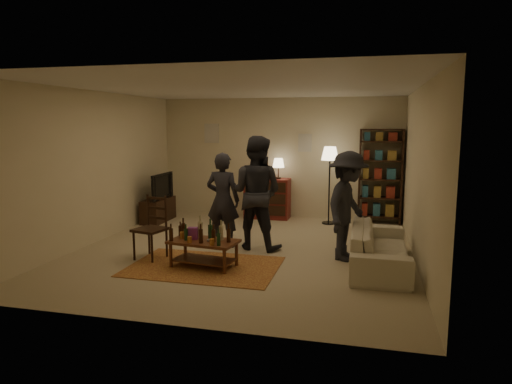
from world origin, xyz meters
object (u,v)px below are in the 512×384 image
(floor_lamp, at_px, (330,159))
(sofa, at_px, (380,247))
(person_by_sofa, at_px, (347,206))
(dresser, at_px, (268,197))
(bookshelf, at_px, (380,175))
(tv_stand, at_px, (158,204))
(person_right, at_px, (256,193))
(person_left, at_px, (223,200))
(coffee_table, at_px, (203,242))
(dining_chair, at_px, (152,225))

(floor_lamp, height_order, sofa, floor_lamp)
(sofa, xyz_separation_m, person_by_sofa, (-0.50, 0.28, 0.55))
(dresser, xyz_separation_m, person_by_sofa, (1.89, -2.84, 0.38))
(bookshelf, bearing_deg, dresser, -178.43)
(tv_stand, relative_size, person_by_sofa, 0.62)
(sofa, xyz_separation_m, person_right, (-2.04, 0.58, 0.66))
(bookshelf, bearing_deg, sofa, -90.82)
(person_by_sofa, bearing_deg, person_left, 99.92)
(floor_lamp, distance_m, sofa, 3.19)
(coffee_table, distance_m, sofa, 2.63)
(person_right, bearing_deg, sofa, 173.49)
(sofa, bearing_deg, tv_stand, 64.66)
(dining_chair, relative_size, person_by_sofa, 0.60)
(bookshelf, bearing_deg, person_right, -128.76)
(coffee_table, xyz_separation_m, tv_stand, (-2.09, 2.82, 0.01))
(tv_stand, height_order, person_right, person_right)
(bookshelf, relative_size, person_left, 1.23)
(coffee_table, height_order, bookshelf, bookshelf)
(sofa, bearing_deg, floor_lamp, 19.35)
(tv_stand, bearing_deg, person_left, -38.92)
(tv_stand, relative_size, person_left, 0.65)
(sofa, bearing_deg, coffee_table, 103.70)
(coffee_table, height_order, dining_chair, dining_chair)
(person_left, bearing_deg, coffee_table, 96.75)
(coffee_table, xyz_separation_m, person_left, (-0.07, 1.19, 0.44))
(person_by_sofa, bearing_deg, sofa, -101.23)
(floor_lamp, bearing_deg, coffee_table, -114.33)
(bookshelf, relative_size, floor_lamp, 1.22)
(bookshelf, relative_size, person_right, 1.05)
(tv_stand, xyz_separation_m, sofa, (4.64, -2.20, -0.08))
(dresser, xyz_separation_m, floor_lamp, (1.40, -0.28, 0.92))
(sofa, height_order, person_right, person_right)
(dresser, height_order, bookshelf, bookshelf)
(person_left, height_order, person_by_sofa, person_by_sofa)
(coffee_table, distance_m, floor_lamp, 3.93)
(floor_lamp, bearing_deg, sofa, -70.65)
(person_by_sofa, bearing_deg, dresser, 51.45)
(tv_stand, bearing_deg, coffee_table, -53.53)
(sofa, bearing_deg, person_right, 74.04)
(floor_lamp, height_order, person_by_sofa, person_by_sofa)
(dining_chair, relative_size, bookshelf, 0.51)
(sofa, distance_m, person_right, 2.22)
(tv_stand, xyz_separation_m, person_left, (2.02, -1.63, 0.43))
(bookshelf, height_order, sofa, bookshelf)
(floor_lamp, distance_m, person_right, 2.52)
(coffee_table, bearing_deg, bookshelf, 55.61)
(tv_stand, bearing_deg, sofa, -25.34)
(dresser, height_order, floor_lamp, floor_lamp)
(sofa, bearing_deg, person_by_sofa, 61.03)
(dining_chair, distance_m, person_right, 1.79)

